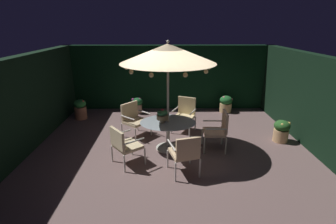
{
  "coord_description": "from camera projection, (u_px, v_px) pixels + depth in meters",
  "views": [
    {
      "loc": [
        -0.15,
        -5.75,
        3.06
      ],
      "look_at": [
        -0.08,
        0.03,
        1.03
      ],
      "focal_mm": 27.0,
      "sensor_mm": 36.0,
      "label": 1
    }
  ],
  "objects": [
    {
      "name": "potted_plant_left_far",
      "position": [
        226.0,
        104.0,
        9.17
      ],
      "size": [
        0.46,
        0.45,
        0.6
      ],
      "color": "tan",
      "rests_on": "ground_plane"
    },
    {
      "name": "centerpiece_planter",
      "position": [
        162.0,
        115.0,
        6.18
      ],
      "size": [
        0.28,
        0.28,
        0.36
      ],
      "color": "#7E6951",
      "rests_on": "patio_dining_table"
    },
    {
      "name": "hedge_backdrop_left",
      "position": [
        18.0,
        108.0,
        6.01
      ],
      "size": [
        0.3,
        7.34,
        2.34
      ],
      "primitive_type": "cube",
      "color": "black",
      "rests_on": "ground_plane"
    },
    {
      "name": "patio_chair_north",
      "position": [
        185.0,
        152.0,
        5.23
      ],
      "size": [
        0.7,
        0.72,
        0.94
      ],
      "color": "beige",
      "rests_on": "ground_plane"
    },
    {
      "name": "patio_chair_south",
      "position": [
        124.0,
        143.0,
        5.64
      ],
      "size": [
        0.81,
        0.82,
        0.9
      ],
      "color": "beige",
      "rests_on": "ground_plane"
    },
    {
      "name": "patio_chair_southeast",
      "position": [
        134.0,
        118.0,
        7.14
      ],
      "size": [
        0.86,
        0.86,
        0.95
      ],
      "color": "beige",
      "rests_on": "ground_plane"
    },
    {
      "name": "patio_chair_east",
      "position": [
        185.0,
        113.0,
        7.47
      ],
      "size": [
        0.77,
        0.76,
        1.0
      ],
      "color": "silver",
      "rests_on": "ground_plane"
    },
    {
      "name": "potted_plant_back_left",
      "position": [
        137.0,
        105.0,
        9.05
      ],
      "size": [
        0.39,
        0.38,
        0.56
      ],
      "color": "tan",
      "rests_on": "ground_plane"
    },
    {
      "name": "patio_chair_northeast",
      "position": [
        219.0,
        128.0,
        6.33
      ],
      "size": [
        0.59,
        0.61,
        1.01
      ],
      "color": "beige",
      "rests_on": "ground_plane"
    },
    {
      "name": "hedge_backdrop_right",
      "position": [
        322.0,
        106.0,
        6.1
      ],
      "size": [
        0.3,
        7.34,
        2.34
      ],
      "primitive_type": "cube",
      "color": "black",
      "rests_on": "ground_plane"
    },
    {
      "name": "potted_plant_right_far",
      "position": [
        281.0,
        130.0,
        6.85
      ],
      "size": [
        0.43,
        0.42,
        0.6
      ],
      "color": "tan",
      "rests_on": "ground_plane"
    },
    {
      "name": "hedge_backdrop_rear",
      "position": [
        169.0,
        77.0,
        9.38
      ],
      "size": [
        7.6,
        0.3,
        2.34
      ],
      "primitive_type": "cube",
      "color": "black",
      "rests_on": "ground_plane"
    },
    {
      "name": "patio_dining_table",
      "position": [
        168.0,
        128.0,
        6.37
      ],
      "size": [
        1.4,
        1.14,
        0.74
      ],
      "color": "beige",
      "rests_on": "ground_plane"
    },
    {
      "name": "ground_plane",
      "position": [
        171.0,
        151.0,
        6.44
      ],
      "size": [
        7.6,
        7.34,
        0.02
      ],
      "primitive_type": "cube",
      "color": "brown"
    },
    {
      "name": "potted_plant_left_near",
      "position": [
        80.0,
        109.0,
        8.49
      ],
      "size": [
        0.4,
        0.4,
        0.67
      ],
      "color": "#A06146",
      "rests_on": "ground_plane"
    },
    {
      "name": "patio_umbrella",
      "position": [
        168.0,
        54.0,
        5.76
      ],
      "size": [
        2.24,
        2.24,
        2.71
      ],
      "color": "beige",
      "rests_on": "ground_plane"
    }
  ]
}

